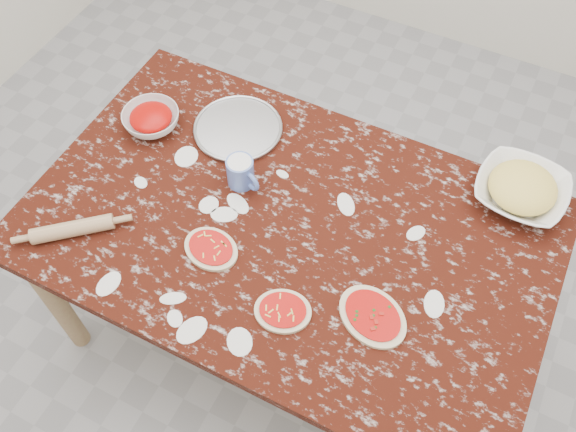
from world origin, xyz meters
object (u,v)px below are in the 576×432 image
at_px(worktable, 288,240).
at_px(cheese_bowl, 521,191).
at_px(rolling_pin, 72,229).
at_px(pizza_tray, 238,129).
at_px(flour_mug, 241,172).
at_px(sauce_bowl, 151,120).

relative_size(worktable, cheese_bowl, 5.69).
height_order(worktable, rolling_pin, rolling_pin).
distance_m(pizza_tray, rolling_pin, 0.64).
bearing_deg(worktable, flour_mug, 158.43).
xyz_separation_m(sauce_bowl, flour_mug, (0.39, -0.08, 0.02)).
height_order(worktable, sauce_bowl, sauce_bowl).
bearing_deg(rolling_pin, worktable, 29.20).
distance_m(worktable, rolling_pin, 0.66).
relative_size(sauce_bowl, cheese_bowl, 0.69).
relative_size(pizza_tray, flour_mug, 2.34).
bearing_deg(rolling_pin, pizza_tray, 67.91).
distance_m(worktable, cheese_bowl, 0.74).
bearing_deg(worktable, rolling_pin, -150.80).
bearing_deg(pizza_tray, cheese_bowl, 8.89).
bearing_deg(worktable, pizza_tray, 140.28).
bearing_deg(flour_mug, cheese_bowl, 22.60).
height_order(sauce_bowl, rolling_pin, sauce_bowl).
height_order(pizza_tray, flour_mug, flour_mug).
relative_size(cheese_bowl, flour_mug, 2.22).
height_order(sauce_bowl, cheese_bowl, cheese_bowl).
height_order(worktable, flour_mug, flour_mug).
distance_m(worktable, sauce_bowl, 0.63).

